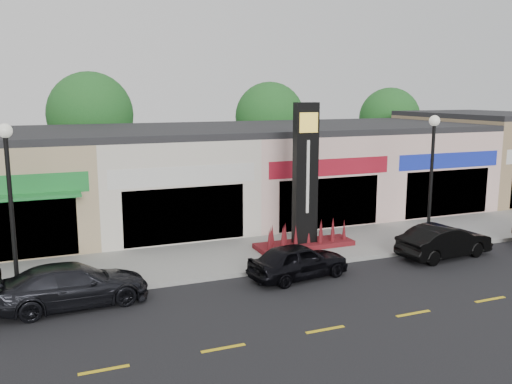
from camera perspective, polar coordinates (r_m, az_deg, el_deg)
ground at (r=18.18m, az=2.61°, el=-10.62°), size 120.00×120.00×0.00m
sidewalk at (r=21.97m, az=-2.13°, el=-6.67°), size 52.00×4.30×0.15m
curb at (r=19.97m, az=0.09°, el=-8.43°), size 52.00×0.20×0.15m
shop_beige at (r=27.24m, az=-24.63°, el=0.74°), size 7.00×10.85×4.80m
shop_cream at (r=27.78m, az=-10.08°, el=1.70°), size 7.00×10.01×4.80m
shop_pink_w at (r=29.99m, az=3.12°, el=2.47°), size 7.00×10.01×4.80m
shop_pink_e at (r=33.53m, az=14.04°, el=3.01°), size 7.00×10.01×4.80m
shop_tan at (r=38.02m, az=22.66°, el=3.74°), size 7.00×10.01×5.30m
tree_rear_west at (r=35.09m, az=-17.03°, el=7.81°), size 5.20×5.20×7.83m
tree_rear_mid at (r=38.08m, az=1.45°, el=7.92°), size 4.80×4.80×7.29m
tree_rear_east at (r=43.05m, az=13.87°, el=7.56°), size 4.60×4.60×6.94m
lamp_west_near at (r=18.21m, az=-24.47°, el=-0.16°), size 0.44×0.44×5.47m
lamp_east_near at (r=23.63m, az=18.02°, el=2.48°), size 0.44×0.44×5.47m
pylon_sign at (r=22.47m, az=5.18°, el=-0.54°), size 4.20×1.30×6.00m
car_dark_sedan at (r=17.90m, az=-18.69°, el=-9.26°), size 2.16×4.68×1.32m
car_black_sedan at (r=19.47m, az=4.50°, el=-7.23°), size 2.05×3.90×1.27m
car_black_conv at (r=23.05m, az=19.21°, el=-4.91°), size 1.84×4.17×1.33m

